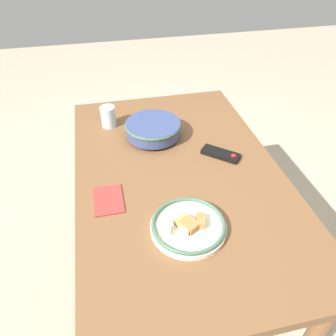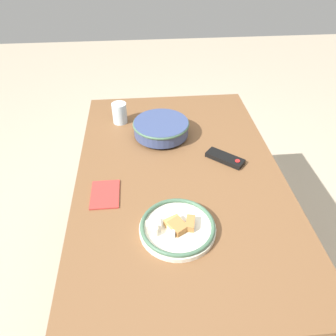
% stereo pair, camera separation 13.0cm
% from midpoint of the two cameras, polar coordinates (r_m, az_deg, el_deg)
% --- Properties ---
extents(ground_plane, '(8.00, 8.00, 0.00)m').
position_cam_midpoint_polar(ground_plane, '(1.91, -0.62, -18.30)').
color(ground_plane, '#B7A88E').
extents(dining_table, '(1.34, 0.83, 0.75)m').
position_cam_midpoint_polar(dining_table, '(1.40, -0.80, -3.62)').
color(dining_table, brown).
rests_on(dining_table, ground_plane).
extents(noodle_bowl, '(0.26, 0.26, 0.08)m').
position_cam_midpoint_polar(noodle_bowl, '(1.53, -5.05, 6.78)').
color(noodle_bowl, '#384775').
rests_on(noodle_bowl, dining_table).
extents(food_plate, '(0.26, 0.26, 0.05)m').
position_cam_midpoint_polar(food_plate, '(1.11, 0.05, -10.19)').
color(food_plate, silver).
rests_on(food_plate, dining_table).
extents(tv_remote, '(0.15, 0.16, 0.02)m').
position_cam_midpoint_polar(tv_remote, '(1.43, 6.60, 2.37)').
color(tv_remote, black).
rests_on(tv_remote, dining_table).
extents(drinking_glass, '(0.07, 0.07, 0.10)m').
position_cam_midpoint_polar(drinking_glass, '(1.64, -12.63, 8.66)').
color(drinking_glass, silver).
rests_on(drinking_glass, dining_table).
extents(folded_napkin, '(0.15, 0.11, 0.01)m').
position_cam_midpoint_polar(folded_napkin, '(1.25, -13.31, -5.55)').
color(folded_napkin, '#B2332D').
rests_on(folded_napkin, dining_table).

